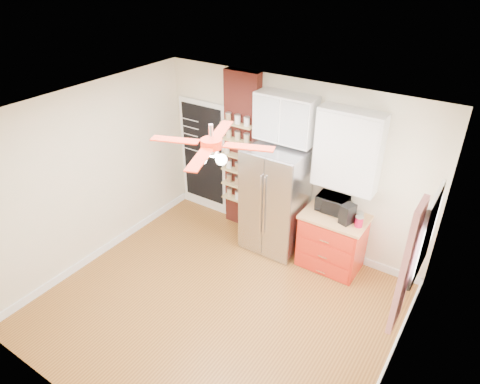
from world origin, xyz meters
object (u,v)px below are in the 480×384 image
Objects in this scene: coffee_maker at (348,214)px; pantry_jar_oats at (227,149)px; toaster_oven at (332,204)px; canister_left at (359,222)px; fridge at (275,200)px; ceiling_fan at (211,144)px; red_cabinet at (332,241)px.

pantry_jar_oats is at bearing -166.69° from coffee_maker.
pantry_jar_oats reaches higher than toaster_oven.
fridge is at bearing 179.11° from canister_left.
ceiling_fan is at bearing -59.31° from pantry_jar_oats.
coffee_maker is at bearing -3.92° from pantry_jar_oats.
coffee_maker is (1.17, -0.03, 0.17)m from fridge.
ceiling_fan is 4.82× the size of coffee_maker.
pantry_jar_oats is at bearing -179.61° from toaster_oven.
pantry_jar_oats is at bearing 176.48° from canister_left.
toaster_oven is 3.51× the size of pantry_jar_oats.
ceiling_fan reaches higher than red_cabinet.
coffee_maker is at bearing -178.53° from canister_left.
ceiling_fan is at bearing -88.24° from fridge.
ceiling_fan is (0.05, -1.63, 1.55)m from fridge.
red_cabinet is 6.30× the size of canister_left.
ceiling_fan reaches higher than pantry_jar_oats.
red_cabinet is at bearing 176.28° from coffee_maker.
fridge is 1.86× the size of red_cabinet.
canister_left is at bearing -3.52° from pantry_jar_oats.
fridge reaches higher than toaster_oven.
ceiling_fan reaches higher than coffee_maker.
red_cabinet is 3.24× the size of coffee_maker.
fridge is at bearing -177.05° from red_cabinet.
coffee_maker is at bearing -31.38° from toaster_oven.
fridge is 1.34m from canister_left.
fridge is at bearing -164.01° from coffee_maker.
red_cabinet is at bearing -2.11° from pantry_jar_oats.
toaster_oven is 1.90m from pantry_jar_oats.
ceiling_fan reaches higher than fridge.
pantry_jar_oats is at bearing 120.69° from ceiling_fan.
fridge is 2.25m from ceiling_fan.
ceiling_fan is at bearing -115.16° from toaster_oven.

